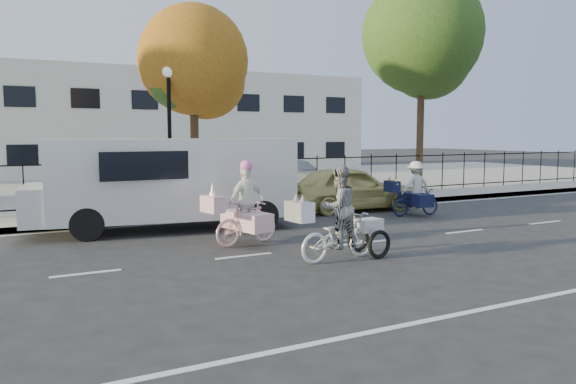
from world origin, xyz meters
TOP-DOWN VIEW (x-y plane):
  - ground at (0.00, 0.00)m, footprint 120.00×120.00m
  - road_markings at (0.00, 0.00)m, footprint 60.00×9.52m
  - curb at (0.00, 5.05)m, footprint 60.00×0.10m
  - sidewalk at (0.00, 6.10)m, footprint 60.00×2.20m
  - parking_lot at (0.00, 15.00)m, footprint 60.00×15.60m
  - iron_fence at (0.00, 7.20)m, footprint 58.00×0.06m
  - building at (0.00, 25.00)m, footprint 34.00×10.00m
  - lamppost at (0.50, 6.80)m, footprint 0.36×0.36m
  - street_sign at (-1.85, 6.80)m, footprint 0.85×0.06m
  - zebra_trike at (1.50, -1.15)m, footprint 2.14×0.89m
  - unicorn_bike at (0.49, 1.04)m, footprint 1.90×1.35m
  - bull_bike at (6.69, 2.70)m, footprint 1.77×1.23m
  - white_van at (-0.43, 3.80)m, footprint 6.78×3.07m
  - gold_sedan at (5.58, 4.50)m, footprint 4.33×2.04m
  - pedestrian at (-2.67, 5.50)m, footprint 0.73×0.54m
  - lot_car_d at (6.70, 10.13)m, footprint 2.68×4.11m
  - tree_mid at (1.81, 7.99)m, footprint 3.65×3.64m
  - tree_east at (10.99, 7.36)m, footprint 4.73×4.73m

SIDE VIEW (x-z plane):
  - ground at x=0.00m, z-range 0.00..0.00m
  - road_markings at x=0.00m, z-range 0.00..0.01m
  - curb at x=0.00m, z-range 0.00..0.15m
  - sidewalk at x=0.00m, z-range 0.00..0.15m
  - parking_lot at x=0.00m, z-range 0.00..0.15m
  - bull_bike at x=6.69m, z-range -0.16..1.46m
  - unicorn_bike at x=0.49m, z-range -0.24..1.63m
  - zebra_trike at x=1.50m, z-range -0.21..1.62m
  - gold_sedan at x=5.58m, z-range 0.00..1.43m
  - lot_car_d at x=6.70m, z-range 0.15..1.45m
  - iron_fence at x=0.00m, z-range 0.15..1.65m
  - pedestrian at x=-2.67m, z-range 0.15..2.01m
  - white_van at x=-0.43m, z-range 0.12..2.43m
  - street_sign at x=-1.85m, z-range 0.52..2.32m
  - building at x=0.00m, z-range 0.00..6.00m
  - lamppost at x=0.50m, z-range 0.95..5.28m
  - tree_mid at x=1.81m, z-range 1.33..8.00m
  - tree_east at x=10.99m, z-range 1.74..10.42m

